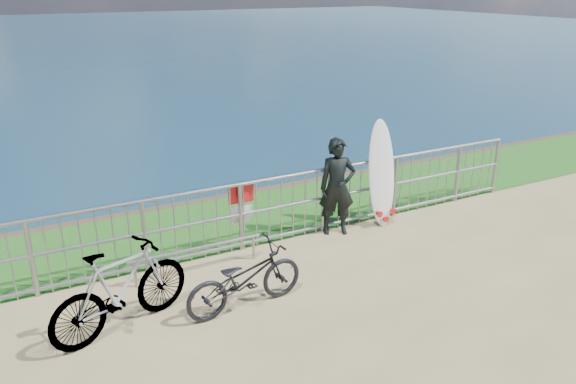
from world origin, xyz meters
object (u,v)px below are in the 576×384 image
bicycle_near (245,278)px  bicycle_far (121,289)px  surfboard (382,177)px  surfer (337,187)px

bicycle_near → bicycle_far: size_ratio=0.89×
surfboard → bicycle_far: size_ratio=0.99×
bicycle_near → surfboard: bearing=-71.1°
bicycle_far → surfboard: bearing=-95.0°
bicycle_far → surfer: bearing=-91.8°
surfboard → surfer: bearing=179.2°
surfer → bicycle_far: surfer is taller
bicycle_near → bicycle_far: 1.53m
surfer → bicycle_far: size_ratio=0.89×
bicycle_near → surfer: bearing=-63.2°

